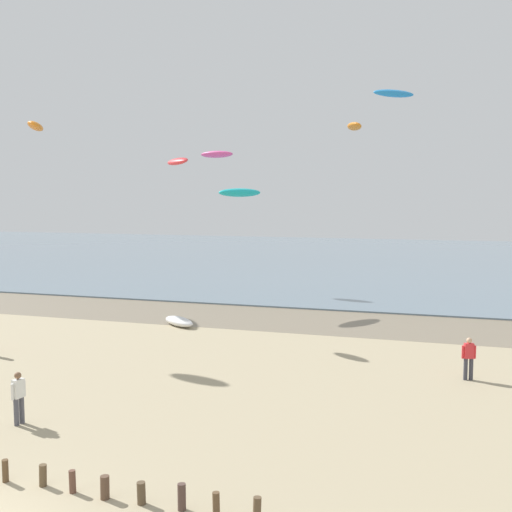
{
  "coord_description": "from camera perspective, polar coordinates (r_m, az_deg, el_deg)",
  "views": [
    {
      "loc": [
        10.16,
        -9.82,
        7.22
      ],
      "look_at": [
        3.05,
        12.98,
        4.96
      ],
      "focal_mm": 43.28,
      "sensor_mm": 36.0,
      "label": 1
    }
  ],
  "objects": [
    {
      "name": "kite_aloft_10",
      "position": [
        45.54,
        -19.72,
        11.23
      ],
      "size": [
        2.65,
        3.33,
        0.84
      ],
      "primitive_type": "ellipsoid",
      "rotation": [
        0.36,
        0.0,
        2.12
      ],
      "color": "orange"
    },
    {
      "name": "kite_aloft_0",
      "position": [
        49.45,
        -3.66,
        9.36
      ],
      "size": [
        3.15,
        1.72,
        0.7
      ],
      "primitive_type": "ellipsoid",
      "rotation": [
        -0.25,
        0.0,
        6.05
      ],
      "color": "#E54C99"
    },
    {
      "name": "person_trailing_behind",
      "position": [
        21.5,
        -21.1,
        -12.01
      ],
      "size": [
        0.28,
        0.56,
        1.71
      ],
      "color": "#4C4C56",
      "rests_on": "ground"
    },
    {
      "name": "kite_aloft_5",
      "position": [
        54.5,
        9.07,
        11.75
      ],
      "size": [
        2.25,
        3.49,
        0.85
      ],
      "primitive_type": "ellipsoid",
      "rotation": [
        0.35,
        0.0,
        1.93
      ],
      "color": "orange"
    },
    {
      "name": "grounded_kite",
      "position": [
        35.32,
        -7.13,
        -6.02
      ],
      "size": [
        2.63,
        2.23,
        0.51
      ],
      "primitive_type": "ellipsoid",
      "rotation": [
        0.0,
        0.0,
        5.67
      ],
      "color": "white",
      "rests_on": "ground"
    },
    {
      "name": "kite_aloft_11",
      "position": [
        40.01,
        -1.49,
        5.88
      ],
      "size": [
        2.73,
        3.51,
        0.63
      ],
      "primitive_type": "ellipsoid",
      "rotation": [
        -0.08,
        0.0,
        1.03
      ],
      "color": "#19B2B7"
    },
    {
      "name": "kite_aloft_8",
      "position": [
        33.74,
        -7.26,
        8.67
      ],
      "size": [
        2.07,
        1.83,
        0.57
      ],
      "primitive_type": "ellipsoid",
      "rotation": [
        0.43,
        0.0,
        5.62
      ],
      "color": "red"
    },
    {
      "name": "kite_aloft_2",
      "position": [
        44.98,
        12.61,
        14.45
      ],
      "size": [
        3.19,
        2.85,
        0.71
      ],
      "primitive_type": "ellipsoid",
      "rotation": [
        0.21,
        0.0,
        0.67
      ],
      "color": "#2384D1"
    },
    {
      "name": "wet_sand_strip",
      "position": [
        37.23,
        1.15,
        -5.78
      ],
      "size": [
        120.0,
        7.17,
        0.01
      ],
      "primitive_type": "cube",
      "color": "#7A6D59",
      "rests_on": "ground"
    },
    {
      "name": "groyne_near",
      "position": [
        16.61,
        -15.84,
        -19.49
      ],
      "size": [
        9.62,
        0.34,
        0.67
      ],
      "color": "#4E3C27",
      "rests_on": "ground"
    },
    {
      "name": "sea",
      "position": [
        74.71,
        9.42,
        -0.18
      ],
      "size": [
        160.0,
        70.0,
        0.1
      ],
      "primitive_type": "cube",
      "color": "slate",
      "rests_on": "ground"
    },
    {
      "name": "person_far_down_beach",
      "position": [
        26.16,
        19.06,
        -8.84
      ],
      "size": [
        0.55,
        0.32,
        1.71
      ],
      "color": "#383842",
      "rests_on": "ground"
    }
  ]
}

